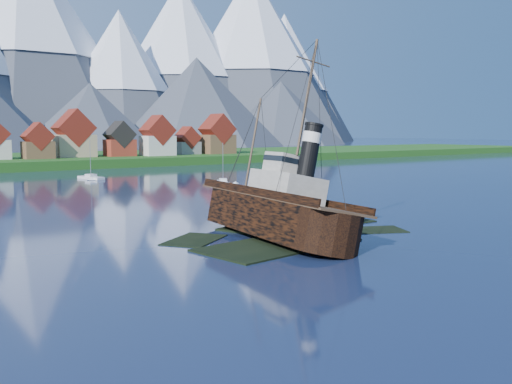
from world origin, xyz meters
TOP-DOWN VIEW (x-y plane):
  - ground at (0.00, 0.00)m, footprint 1400.00×1400.00m
  - shoal at (1.78, 2.15)m, footprint 31.71×21.24m
  - seawall at (0.00, 132.00)m, footprint 600.00×2.50m
  - tugboat_wreck at (-0.76, 3.96)m, footprint 7.17×30.89m
  - sailboat_d at (31.31, 63.48)m, footprint 4.67×7.47m
  - sailboat_e at (10.29, 94.17)m, footprint 4.33×9.48m

SIDE VIEW (x-z plane):
  - shoal at x=1.78m, z-range -0.92..0.22m
  - ground at x=0.00m, z-range 0.00..0.00m
  - seawall at x=0.00m, z-range -1.00..1.00m
  - sailboat_d at x=31.31m, z-range -4.79..5.25m
  - sailboat_e at x=10.29m, z-range -5.10..5.57m
  - tugboat_wreck at x=-0.76m, z-range -9.17..15.31m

